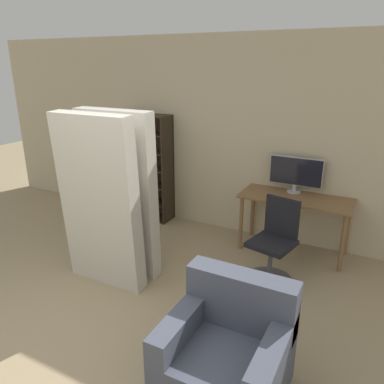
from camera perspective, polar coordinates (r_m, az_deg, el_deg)
The scene contains 9 objects.
ground_plane at distance 3.49m, azimuth -22.62°, elevation -24.53°, with size 16.00×16.00×0.00m, color #9E8966.
wall_back at distance 5.33m, azimuth 3.43°, elevation 8.49°, with size 8.00×0.06×2.70m.
desk at distance 4.85m, azimuth 15.46°, elevation -1.90°, with size 1.36×0.57×0.75m.
monitor at distance 4.92m, azimuth 15.52°, elevation 2.85°, with size 0.67×0.18×0.46m.
office_chair at distance 4.28m, azimuth 12.31°, elevation -8.41°, with size 0.53×0.53×0.94m.
bookshelf at distance 5.84m, azimuth -7.39°, elevation 4.00°, with size 0.75×0.35×1.62m.
mattress_near at distance 4.02m, azimuth -13.87°, elevation -1.72°, with size 0.93×0.27×1.88m.
mattress_far at distance 4.25m, azimuth -11.04°, elevation -0.38°, with size 0.93×0.22×1.88m.
armchair at distance 3.00m, azimuth 5.48°, elevation -23.14°, with size 0.85×0.80×0.85m.
Camera 1 is at (2.15, -1.47, 2.33)m, focal length 35.00 mm.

